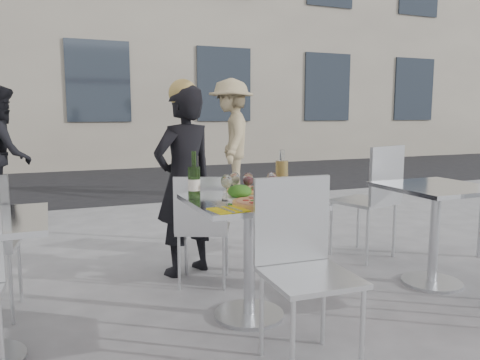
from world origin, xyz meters
name	(u,v)px	position (x,y,z in m)	size (l,w,h in m)	color
ground	(249,316)	(0.00, 0.00, 0.00)	(80.00, 80.00, 0.00)	slate
street_asphalt	(113,181)	(0.00, 6.50, 0.00)	(24.00, 5.00, 0.00)	black
main_table	(249,233)	(0.00, 0.00, 0.54)	(0.72, 0.72, 0.75)	#B7BABF
side_table_right	(436,214)	(1.50, 0.00, 0.54)	(0.72, 0.72, 0.75)	#B7BABF
chair_far	(202,221)	(-0.11, 0.60, 0.49)	(0.51, 0.51, 0.83)	silver
chair_near	(301,254)	(0.05, -0.56, 0.56)	(0.45, 0.46, 0.94)	silver
side_chair_rfar	(374,192)	(1.47, 0.68, 0.59)	(0.57, 0.58, 1.00)	silver
woman_diner	(184,182)	(-0.14, 0.95, 0.74)	(0.54, 0.36, 1.48)	black
pedestrian_a	(2,154)	(-1.62, 3.52, 0.80)	(0.78, 0.61, 1.61)	black
pedestrian_b	(231,138)	(1.48, 4.09, 0.90)	(1.16, 0.67, 1.80)	tan
pizza_near	(263,202)	(0.01, -0.17, 0.76)	(0.35, 0.35, 0.02)	tan
pizza_far	(246,191)	(0.07, 0.21, 0.77)	(0.30, 0.30, 0.03)	white
salad_plate	(240,193)	(-0.04, 0.05, 0.79)	(0.22, 0.22, 0.09)	white
wine_bottle	(194,181)	(-0.31, 0.13, 0.86)	(0.07, 0.08, 0.29)	#315720
carafe	(282,176)	(0.26, 0.08, 0.87)	(0.08, 0.08, 0.29)	tan
sugar_shaker	(283,188)	(0.25, 0.02, 0.80)	(0.06, 0.06, 0.11)	white
wineglass_white_a	(226,182)	(-0.14, 0.03, 0.86)	(0.07, 0.07, 0.16)	white
wineglass_white_b	(235,180)	(-0.05, 0.12, 0.86)	(0.07, 0.07, 0.16)	white
wineglass_red_a	(248,180)	(0.02, 0.07, 0.86)	(0.07, 0.07, 0.16)	white
wineglass_red_b	(272,179)	(0.17, 0.04, 0.86)	(0.07, 0.07, 0.16)	white
napkin_left	(228,209)	(-0.23, -0.25, 0.75)	(0.20, 0.20, 0.01)	#FFEF16
napkin_right	(308,203)	(0.27, -0.24, 0.75)	(0.22, 0.22, 0.01)	#FFEF16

